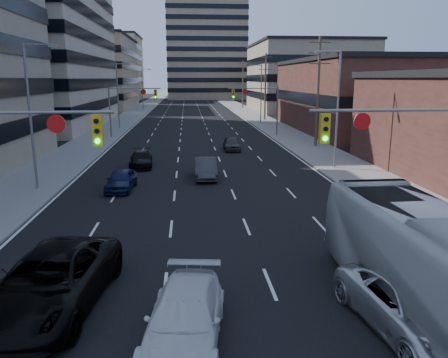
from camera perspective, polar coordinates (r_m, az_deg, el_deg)
road_surface at (r=137.89m, az=-4.48°, el=10.09°), size 18.00×300.00×0.02m
sidewalk_left at (r=138.28m, az=-9.32°, el=9.99°), size 5.00×300.00×0.15m
sidewalk_right at (r=138.44m, az=0.36°, el=10.16°), size 5.00×300.00×0.15m
office_left_mid at (r=72.89m, az=-27.03°, el=17.21°), size 26.00×34.00×28.00m
office_left_far at (r=110.15m, az=-17.35°, el=12.98°), size 20.00×30.00×16.00m
storefront_right_mid at (r=62.92m, az=18.85°, el=10.10°), size 20.00×30.00×9.00m
office_right_far at (r=99.16m, az=10.62°, el=12.82°), size 22.00×28.00×14.00m
apartment_tower at (r=159.39m, az=-2.43°, el=20.95°), size 26.00×26.00×58.00m
bg_block_left at (r=150.20m, az=-15.64°, el=13.71°), size 24.00×24.00×20.00m
bg_block_right at (r=141.60m, az=8.86°, el=12.48°), size 22.00×22.00×12.00m
signal_near_left at (r=17.20m, az=-27.02°, el=2.81°), size 6.59×0.33×6.00m
signal_near_right at (r=18.00m, az=23.10°, el=3.58°), size 6.59×0.33×6.00m
signal_far_left at (r=53.20m, az=-12.27°, el=9.87°), size 6.09×0.33×6.00m
signal_far_right at (r=53.47m, az=4.55°, el=10.13°), size 6.09×0.33×6.00m
utility_pole_block at (r=45.66m, az=12.16°, el=11.25°), size 2.20×0.28×11.00m
utility_pole_midblock at (r=74.88m, az=5.42°, el=12.06°), size 2.20×0.28×11.00m
utility_pole_distant at (r=104.54m, az=2.47°, el=12.36°), size 2.20×0.28×11.00m
streetlight_left_near at (r=29.32m, az=-23.75°, el=8.21°), size 2.03×0.22×9.00m
streetlight_left_mid at (r=63.44m, az=-13.58°, el=10.94°), size 2.03×0.22×9.00m
streetlight_left_far at (r=98.18m, az=-10.52°, el=11.69°), size 2.03×0.22×9.00m
streetlight_right_near at (r=34.65m, az=14.40°, el=9.47°), size 2.03×0.22×9.00m
streetlight_right_far at (r=68.67m, az=4.74°, el=11.38°), size 2.03×0.22×9.00m
black_pickup at (r=14.69m, az=-21.71°, el=-12.35°), size 3.75×6.73×1.78m
white_van at (r=12.27m, az=-5.13°, el=-17.65°), size 2.59×5.07×1.41m
silver_suv at (r=13.68m, az=23.37°, el=-15.16°), size 3.14×5.58×1.47m
sedan_blue at (r=28.46m, az=-13.29°, el=-0.11°), size 1.83×3.99×1.33m
sedan_grey_center at (r=31.05m, az=-2.42°, el=1.42°), size 1.55×4.38×1.44m
sedan_black_far at (r=35.65m, az=-10.79°, el=2.57°), size 2.07×4.47×1.27m
sedan_grey_right at (r=43.25m, az=1.00°, el=4.65°), size 1.58×3.92×1.33m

